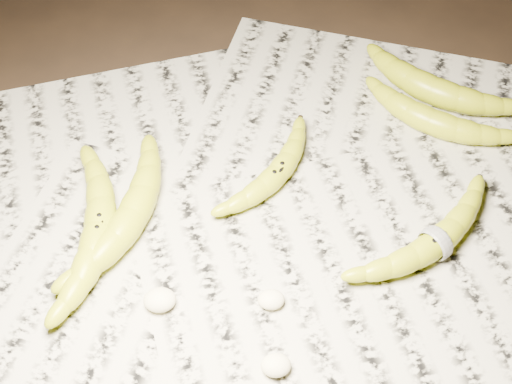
{
  "coord_description": "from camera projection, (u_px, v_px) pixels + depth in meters",
  "views": [
    {
      "loc": [
        -0.02,
        -0.51,
        0.74
      ],
      "look_at": [
        0.01,
        0.03,
        0.05
      ],
      "focal_mm": 50.0,
      "sensor_mm": 36.0,
      "label": 1
    }
  ],
  "objects": [
    {
      "name": "banana_center",
      "position": [
        277.0,
        172.0,
        0.93
      ],
      "size": [
        0.15,
        0.17,
        0.03
      ],
      "primitive_type": null,
      "rotation": [
        0.0,
        0.0,
        0.89
      ],
      "color": "#B0B316",
      "rests_on": "newspaper_patch"
    },
    {
      "name": "banana_upper_b",
      "position": [
        433.0,
        88.0,
        1.02
      ],
      "size": [
        0.2,
        0.18,
        0.04
      ],
      "primitive_type": null,
      "rotation": [
        0.0,
        0.0,
        -0.64
      ],
      "color": "#B0B316",
      "rests_on": "newspaper_patch"
    },
    {
      "name": "banana_left_b",
      "position": [
        131.0,
        215.0,
        0.88
      ],
      "size": [
        0.15,
        0.23,
        0.04
      ],
      "primitive_type": null,
      "rotation": [
        0.0,
        0.0,
        1.15
      ],
      "color": "#B0B316",
      "rests_on": "newspaper_patch"
    },
    {
      "name": "measuring_tape",
      "position": [
        436.0,
        242.0,
        0.86
      ],
      "size": [
        0.03,
        0.04,
        0.04
      ],
      "primitive_type": "torus",
      "rotation": [
        0.0,
        1.57,
        0.6
      ],
      "color": "white",
      "rests_on": "newspaper_patch"
    },
    {
      "name": "newspaper_patch",
      "position": [
        271.0,
        232.0,
        0.9
      ],
      "size": [
        0.9,
        0.7,
        0.01
      ],
      "primitive_type": "cube",
      "color": "#AEAA95",
      "rests_on": "ground"
    },
    {
      "name": "ground",
      "position": [
        248.0,
        235.0,
        0.9
      ],
      "size": [
        3.0,
        3.0,
        0.0
      ],
      "primitive_type": "plane",
      "color": "black",
      "rests_on": "ground"
    },
    {
      "name": "flesh_chunk_a",
      "position": [
        159.0,
        298.0,
        0.82
      ],
      "size": [
        0.04,
        0.03,
        0.02
      ],
      "primitive_type": "ellipsoid",
      "color": "beige",
      "rests_on": "newspaper_patch"
    },
    {
      "name": "banana_left_a",
      "position": [
        98.0,
        228.0,
        0.87
      ],
      "size": [
        0.08,
        0.23,
        0.04
      ],
      "primitive_type": null,
      "rotation": [
        0.0,
        0.0,
        1.49
      ],
      "color": "#B0B316",
      "rests_on": "newspaper_patch"
    },
    {
      "name": "flesh_chunk_b",
      "position": [
        276.0,
        364.0,
        0.77
      ],
      "size": [
        0.03,
        0.03,
        0.02
      ],
      "primitive_type": "ellipsoid",
      "color": "beige",
      "rests_on": "newspaper_patch"
    },
    {
      "name": "banana_taped",
      "position": [
        436.0,
        242.0,
        0.86
      ],
      "size": [
        0.21,
        0.17,
        0.04
      ],
      "primitive_type": null,
      "rotation": [
        0.0,
        0.0,
        0.6
      ],
      "color": "#B0B316",
      "rests_on": "newspaper_patch"
    },
    {
      "name": "flesh_chunk_c",
      "position": [
        271.0,
        298.0,
        0.82
      ],
      "size": [
        0.03,
        0.03,
        0.02
      ],
      "primitive_type": "ellipsoid",
      "color": "beige",
      "rests_on": "newspaper_patch"
    },
    {
      "name": "banana_upper_a",
      "position": [
        432.0,
        120.0,
        0.99
      ],
      "size": [
        0.19,
        0.16,
        0.04
      ],
      "primitive_type": null,
      "rotation": [
        0.0,
        0.0,
        -0.6
      ],
      "color": "#B0B316",
      "rests_on": "newspaper_patch"
    }
  ]
}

